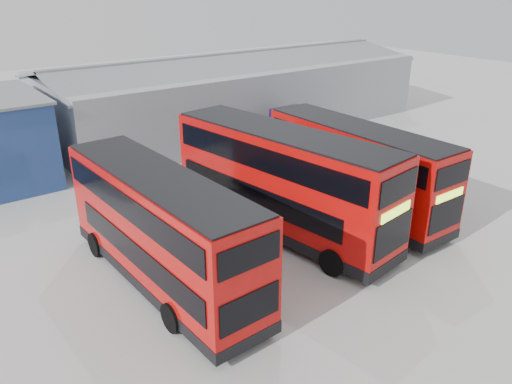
{
  "coord_description": "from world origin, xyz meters",
  "views": [
    {
      "loc": [
        -15.27,
        -13.77,
        11.14
      ],
      "look_at": [
        -2.48,
        3.2,
        2.1
      ],
      "focal_mm": 35.0,
      "sensor_mm": 36.0,
      "label": 1
    }
  ],
  "objects_px": {
    "double_decker_left": "(161,231)",
    "single_decker_blue": "(340,146)",
    "maintenance_shed": "(235,93)",
    "double_decker_centre": "(282,183)",
    "double_decker_right": "(355,170)"
  },
  "relations": [
    {
      "from": "double_decker_centre",
      "to": "single_decker_blue",
      "type": "relative_size",
      "value": 1.07
    },
    {
      "from": "double_decker_centre",
      "to": "single_decker_blue",
      "type": "distance_m",
      "value": 9.61
    },
    {
      "from": "double_decker_left",
      "to": "double_decker_right",
      "type": "height_order",
      "value": "double_decker_left"
    },
    {
      "from": "single_decker_blue",
      "to": "double_decker_right",
      "type": "bearing_deg",
      "value": 49.77
    },
    {
      "from": "double_decker_centre",
      "to": "single_decker_blue",
      "type": "height_order",
      "value": "double_decker_centre"
    },
    {
      "from": "double_decker_centre",
      "to": "double_decker_right",
      "type": "distance_m",
      "value": 4.49
    },
    {
      "from": "double_decker_left",
      "to": "double_decker_centre",
      "type": "xyz_separation_m",
      "value": [
        6.54,
        0.64,
        0.17
      ]
    },
    {
      "from": "single_decker_blue",
      "to": "maintenance_shed",
      "type": "bearing_deg",
      "value": -95.21
    },
    {
      "from": "single_decker_blue",
      "to": "double_decker_centre",
      "type": "bearing_deg",
      "value": 26.75
    },
    {
      "from": "double_decker_centre",
      "to": "single_decker_blue",
      "type": "bearing_deg",
      "value": 20.23
    },
    {
      "from": "maintenance_shed",
      "to": "double_decker_left",
      "type": "xyz_separation_m",
      "value": [
        -15.98,
        -18.09,
        -0.29
      ]
    },
    {
      "from": "double_decker_left",
      "to": "single_decker_blue",
      "type": "relative_size",
      "value": 0.99
    },
    {
      "from": "single_decker_blue",
      "to": "double_decker_left",
      "type": "bearing_deg",
      "value": 17.79
    },
    {
      "from": "double_decker_right",
      "to": "single_decker_blue",
      "type": "distance_m",
      "value": 6.36
    },
    {
      "from": "maintenance_shed",
      "to": "double_decker_centre",
      "type": "distance_m",
      "value": 19.83
    }
  ]
}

